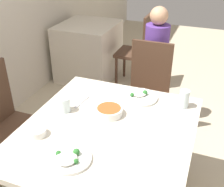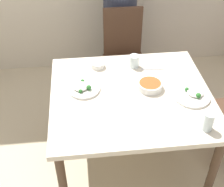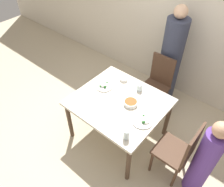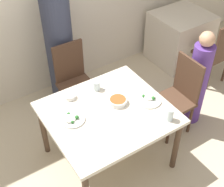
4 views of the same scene
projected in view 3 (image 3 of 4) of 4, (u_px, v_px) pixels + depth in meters
The scene contains 14 objects.
ground_plane at pixel (118, 134), 3.37m from camera, with size 10.00×10.00×0.00m, color beige.
wall_back at pixel (184, 17), 3.31m from camera, with size 10.00×0.06×2.70m.
dining_table at pixel (119, 105), 2.93m from camera, with size 1.17×1.06×0.72m.
chair_adult_spot at pixel (157, 83), 3.47m from camera, with size 0.40×0.40×0.96m.
chair_child_spot at pixel (179, 151), 2.57m from camera, with size 0.40×0.40×0.96m.
person_adult at pixel (170, 60), 3.49m from camera, with size 0.34×0.34×1.66m.
person_child at pixel (204, 162), 2.39m from camera, with size 0.23×0.23×1.23m.
bowl_curry at pixel (131, 103), 2.81m from camera, with size 0.18×0.18×0.05m.
plate_rice_adult at pixel (104, 86), 3.08m from camera, with size 0.24×0.24×0.06m.
plate_rice_child at pixel (143, 120), 2.61m from camera, with size 0.26×0.26×0.06m.
bowl_rice_small at pixel (124, 79), 3.17m from camera, with size 0.11×0.11×0.04m.
glass_water_tall at pixel (140, 87), 3.00m from camera, with size 0.08×0.08×0.10m.
glass_water_short at pixel (126, 134), 2.41m from camera, with size 0.07×0.07×0.13m.
fork_steel at pixel (146, 97), 2.93m from camera, with size 0.18×0.04×0.01m.
Camera 3 is at (1.24, -1.62, 2.76)m, focal length 35.00 mm.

